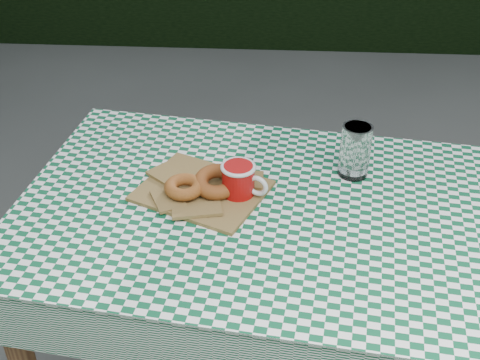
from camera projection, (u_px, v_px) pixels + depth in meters
The scene contains 7 objects.
table at pixel (257, 321), 1.66m from camera, with size 1.11×0.74×0.75m, color #56311D.
tablecloth at pixel (260, 208), 1.45m from camera, with size 1.13×0.76×0.01m, color #0B4B2B.
paper_bag at pixel (202, 190), 1.49m from camera, with size 0.28×0.23×0.02m, color olive.
bagel_front at pixel (184, 187), 1.46m from camera, with size 0.09×0.09×0.03m, color #9C5F20.
bagel_back at pixel (217, 182), 1.48m from camera, with size 0.11×0.11×0.04m, color brown.
coffee_mug at pixel (238, 181), 1.46m from camera, with size 0.15×0.15×0.09m, color #A00B0A, non-canonical shape.
drinking_glass at pixel (355, 151), 1.52m from camera, with size 0.07×0.07×0.14m, color white.
Camera 1 is at (-0.03, -1.03, 1.63)m, focal length 46.79 mm.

